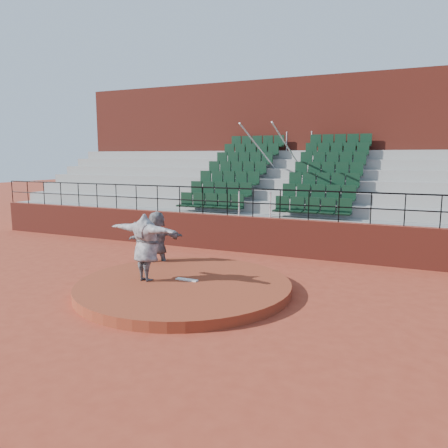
{
  "coord_description": "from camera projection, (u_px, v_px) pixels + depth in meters",
  "views": [
    {
      "loc": [
        5.41,
        -9.47,
        3.45
      ],
      "look_at": [
        0.0,
        2.5,
        1.4
      ],
      "focal_mm": 35.0,
      "sensor_mm": 36.0,
      "label": 1
    }
  ],
  "objects": [
    {
      "name": "ground",
      "position": [
        184.0,
        291.0,
        11.26
      ],
      "size": [
        90.0,
        90.0,
        0.0
      ],
      "primitive_type": "plane",
      "color": "#963621",
      "rests_on": "ground"
    },
    {
      "name": "pitchers_mound",
      "position": [
        184.0,
        286.0,
        11.24
      ],
      "size": [
        5.5,
        5.5,
        0.25
      ],
      "primitive_type": "cylinder",
      "color": "maroon",
      "rests_on": "ground"
    },
    {
      "name": "pitching_rubber",
      "position": [
        187.0,
        280.0,
        11.36
      ],
      "size": [
        0.6,
        0.15,
        0.03
      ],
      "primitive_type": "cube",
      "color": "white",
      "rests_on": "pitchers_mound"
    },
    {
      "name": "boundary_wall",
      "position": [
        253.0,
        235.0,
        15.66
      ],
      "size": [
        24.0,
        0.3,
        1.3
      ],
      "primitive_type": "cube",
      "color": "maroon",
      "rests_on": "ground"
    },
    {
      "name": "wall_railing",
      "position": [
        253.0,
        197.0,
        15.45
      ],
      "size": [
        24.04,
        0.05,
        1.03
      ],
      "color": "black",
      "rests_on": "boundary_wall"
    },
    {
      "name": "seating_deck",
      "position": [
        283.0,
        203.0,
        18.83
      ],
      "size": [
        24.0,
        5.97,
        4.63
      ],
      "color": "gray",
      "rests_on": "ground"
    },
    {
      "name": "press_box_facade",
      "position": [
        306.0,
        154.0,
        22.06
      ],
      "size": [
        24.0,
        3.0,
        7.1
      ],
      "primitive_type": "cube",
      "color": "maroon",
      "rests_on": "ground"
    },
    {
      "name": "pitcher",
      "position": [
        146.0,
        247.0,
        11.22
      ],
      "size": [
        2.21,
        0.83,
        1.75
      ],
      "primitive_type": "imported",
      "rotation": [
        0.0,
        0.0,
        3.02
      ],
      "color": "black",
      "rests_on": "pitchers_mound"
    },
    {
      "name": "fielder",
      "position": [
        157.0,
        240.0,
        13.35
      ],
      "size": [
        1.59,
        1.53,
        1.81
      ],
      "primitive_type": "imported",
      "rotation": [
        0.0,
        0.0,
        3.89
      ],
      "color": "black",
      "rests_on": "ground"
    }
  ]
}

